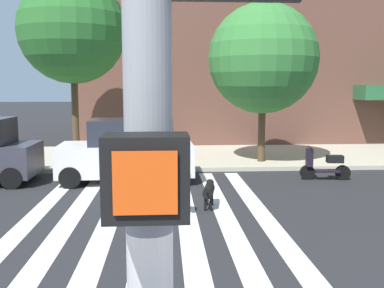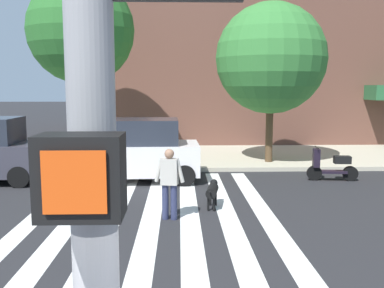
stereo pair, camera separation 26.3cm
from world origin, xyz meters
The scene contains 9 objects.
ground_plane centered at (0.00, 6.63, 0.00)m, with size 160.00×160.00×0.00m, color #232326.
sidewalk_far centered at (0.00, 16.25, 0.07)m, with size 80.00×6.00×0.15m, color #B4AD96.
crosswalk_stripes centered at (-0.85, 6.63, 0.00)m, with size 5.85×12.65×0.01m.
parked_car_behind_first centered at (-1.64, 11.88, 0.98)m, with size 4.30×2.08×2.01m.
parked_scooter centered at (4.78, 11.69, 0.48)m, with size 1.63×0.51×1.11m.
street_tree_nearest centered at (-3.98, 15.41, 5.19)m, with size 4.14×4.14×7.13m.
street_tree_middle centered at (3.27, 14.51, 4.08)m, with size 4.17×4.17×6.02m.
pedestrian_dog_walker centered at (-0.42, 7.65, 0.93)m, with size 0.71×0.30×1.64m.
dog_on_leash centered at (0.64, 8.60, 0.44)m, with size 0.38×1.13×0.65m.
Camera 1 is at (-0.46, -2.18, 3.05)m, focal length 41.14 mm.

